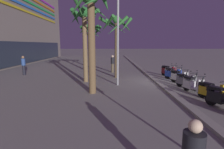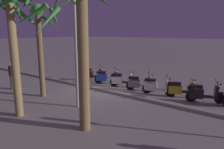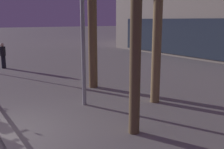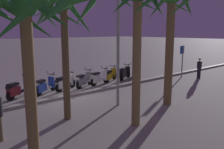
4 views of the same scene
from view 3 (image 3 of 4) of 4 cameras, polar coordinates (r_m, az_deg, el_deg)
The scene contains 2 objects.
curb_strip at distance 7.22m, azimuth -22.44°, elevation -12.07°, with size 60.00×0.36×0.12m, color gray.
pedestrian_strolling_near_curb at distance 16.95m, azimuth -23.06°, elevation 3.96°, with size 0.34×0.34×1.53m.
Camera 3 is at (6.54, -0.92, 2.89)m, focal length 41.18 mm.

